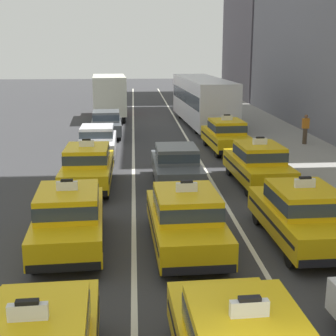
{
  "coord_description": "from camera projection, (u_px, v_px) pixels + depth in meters",
  "views": [
    {
      "loc": [
        -1.54,
        -4.12,
        5.38
      ],
      "look_at": [
        -0.4,
        12.22,
        1.3
      ],
      "focal_mm": 52.55,
      "sensor_mm": 36.0,
      "label": 1
    }
  ],
  "objects": [
    {
      "name": "taxi_left_second",
      "position": [
        69.0,
        217.0,
        13.31
      ],
      "size": [
        2.06,
        4.65,
        1.96
      ],
      "color": "black",
      "rests_on": "ground"
    },
    {
      "name": "pedestrian_near_crosswalk",
      "position": [
        305.0,
        129.0,
        26.81
      ],
      "size": [
        0.36,
        0.24,
        1.62
      ],
      "color": "#473828",
      "rests_on": "sidewalk_curb"
    },
    {
      "name": "sedan_left_fourth",
      "position": [
        97.0,
        140.0,
        24.2
      ],
      "size": [
        1.82,
        4.32,
        1.58
      ],
      "color": "black",
      "rests_on": "ground"
    },
    {
      "name": "taxi_right_second",
      "position": [
        301.0,
        213.0,
        13.57
      ],
      "size": [
        1.93,
        4.6,
        1.96
      ],
      "color": "black",
      "rests_on": "ground"
    },
    {
      "name": "bus_right_fifth",
      "position": [
        202.0,
        99.0,
        33.94
      ],
      "size": [
        3.15,
        11.33,
        3.22
      ],
      "color": "black",
      "rests_on": "ground"
    },
    {
      "name": "taxi_right_fourth",
      "position": [
        226.0,
        135.0,
        25.59
      ],
      "size": [
        2.01,
        4.64,
        1.96
      ],
      "color": "black",
      "rests_on": "ground"
    },
    {
      "name": "taxi_left_third",
      "position": [
        88.0,
        166.0,
        18.95
      ],
      "size": [
        1.83,
        4.56,
        1.96
      ],
      "color": "black",
      "rests_on": "ground"
    },
    {
      "name": "sedan_left_fifth",
      "position": [
        106.0,
        123.0,
        29.73
      ],
      "size": [
        1.96,
        4.38,
        1.58
      ],
      "color": "black",
      "rests_on": "ground"
    },
    {
      "name": "lane_stripe_left_center",
      "position": [
        133.0,
        156.0,
        24.64
      ],
      "size": [
        0.14,
        80.0,
        0.01
      ],
      "primitive_type": "cube",
      "color": "silver",
      "rests_on": "ground"
    },
    {
      "name": "sedan_center_third",
      "position": [
        176.0,
        164.0,
        19.37
      ],
      "size": [
        1.82,
        4.32,
        1.58
      ],
      "color": "black",
      "rests_on": "ground"
    },
    {
      "name": "box_truck_left_sixth",
      "position": [
        109.0,
        95.0,
        36.8
      ],
      "size": [
        2.62,
        7.08,
        3.27
      ],
      "color": "black",
      "rests_on": "ground"
    },
    {
      "name": "taxi_right_third",
      "position": [
        258.0,
        163.0,
        19.37
      ],
      "size": [
        1.98,
        4.62,
        1.96
      ],
      "color": "black",
      "rests_on": "ground"
    },
    {
      "name": "taxi_center_second",
      "position": [
        186.0,
        218.0,
        13.19
      ],
      "size": [
        1.98,
        4.62,
        1.96
      ],
      "color": "black",
      "rests_on": "ground"
    },
    {
      "name": "lane_stripe_center_right",
      "position": [
        197.0,
        155.0,
        24.86
      ],
      "size": [
        0.14,
        80.0,
        0.01
      ],
      "primitive_type": "cube",
      "color": "silver",
      "rests_on": "ground"
    }
  ]
}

